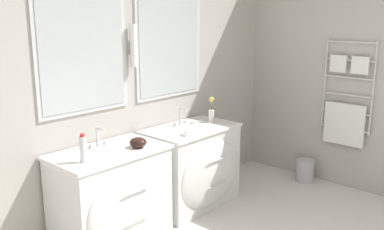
% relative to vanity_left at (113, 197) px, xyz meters
% --- Properties ---
extents(wall_back, '(5.93, 0.15, 2.60)m').
position_rel_vanity_left_xyz_m(wall_back, '(0.31, 0.36, 0.91)').
color(wall_back, '#B2ADA3').
rests_on(wall_back, ground_plane).
extents(wall_right, '(0.13, 4.31, 2.60)m').
position_rel_vanity_left_xyz_m(wall_right, '(2.50, -0.89, 0.89)').
color(wall_right, '#B2ADA3').
rests_on(wall_right, ground_plane).
extents(vanity_left, '(0.93, 0.62, 0.80)m').
position_rel_vanity_left_xyz_m(vanity_left, '(0.00, 0.00, 0.00)').
color(vanity_left, white).
rests_on(vanity_left, ground_plane).
extents(vanity_right, '(0.93, 0.62, 0.80)m').
position_rel_vanity_left_xyz_m(vanity_right, '(0.98, 0.00, 0.00)').
color(vanity_right, white).
rests_on(vanity_right, ground_plane).
extents(faucet_left, '(0.17, 0.11, 0.17)m').
position_rel_vanity_left_xyz_m(faucet_left, '(0.00, 0.17, 0.47)').
color(faucet_left, silver).
rests_on(faucet_left, vanity_left).
extents(faucet_right, '(0.17, 0.11, 0.17)m').
position_rel_vanity_left_xyz_m(faucet_right, '(0.98, 0.17, 0.47)').
color(faucet_right, silver).
rests_on(faucet_right, vanity_right).
extents(toiletry_bottle, '(0.05, 0.05, 0.22)m').
position_rel_vanity_left_xyz_m(toiletry_bottle, '(-0.29, -0.06, 0.50)').
color(toiletry_bottle, silver).
rests_on(toiletry_bottle, vanity_left).
extents(amenity_bowl, '(0.14, 0.14, 0.09)m').
position_rel_vanity_left_xyz_m(amenity_bowl, '(0.22, -0.08, 0.44)').
color(amenity_bowl, black).
rests_on(amenity_bowl, vanity_left).
extents(flower_vase, '(0.06, 0.06, 0.26)m').
position_rel_vanity_left_xyz_m(flower_vase, '(1.28, 0.02, 0.50)').
color(flower_vase, silver).
rests_on(flower_vase, vanity_right).
extents(soap_dish, '(0.11, 0.07, 0.04)m').
position_rel_vanity_left_xyz_m(soap_dish, '(0.75, -0.13, 0.41)').
color(soap_dish, white).
rests_on(soap_dish, vanity_right).
extents(waste_bin, '(0.21, 0.21, 0.25)m').
position_rel_vanity_left_xyz_m(waste_bin, '(2.30, -0.52, -0.27)').
color(waste_bin, '#B7B7BC').
rests_on(waste_bin, ground_plane).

